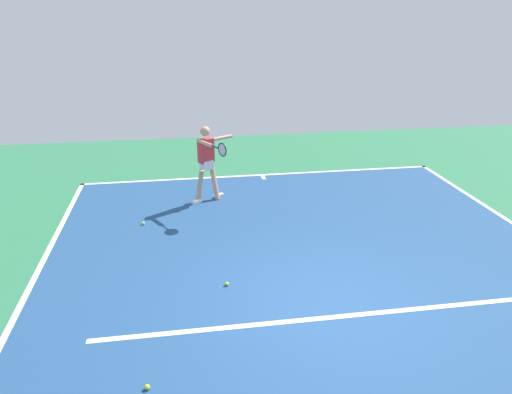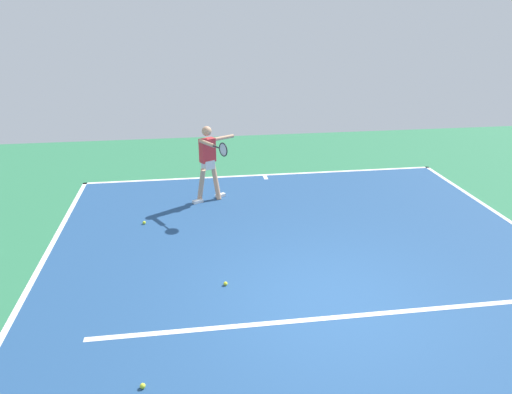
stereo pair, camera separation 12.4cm
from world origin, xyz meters
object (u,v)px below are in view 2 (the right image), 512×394
at_px(tennis_ball_near_player, 144,223).
at_px(tennis_player, 209,159).
at_px(tennis_ball_by_sideline, 143,386).
at_px(tennis_ball_near_service_line, 225,284).

bearing_deg(tennis_ball_near_player, tennis_player, -141.65).
distance_m(tennis_ball_near_player, tennis_ball_by_sideline, 4.67).
distance_m(tennis_ball_near_service_line, tennis_ball_near_player, 2.95).
height_order(tennis_player, tennis_ball_near_service_line, tennis_player).
xyz_separation_m(tennis_player, tennis_ball_by_sideline, (1.11, 5.78, -0.96)).
relative_size(tennis_player, tennis_ball_near_service_line, 26.39).
xyz_separation_m(tennis_player, tennis_ball_near_player, (1.42, 1.12, -0.96)).
height_order(tennis_ball_near_service_line, tennis_ball_near_player, same).
height_order(tennis_player, tennis_ball_near_player, tennis_player).
relative_size(tennis_ball_near_service_line, tennis_ball_near_player, 1.00).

